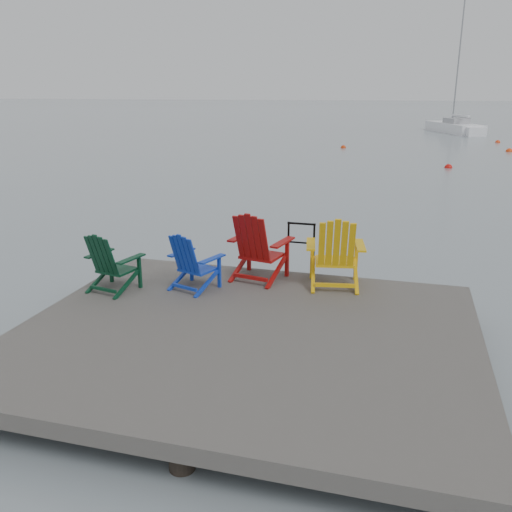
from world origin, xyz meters
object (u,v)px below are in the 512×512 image
(chair_red, at_px, (258,246))
(buoy_b, at_px, (343,148))
(handrail, at_px, (301,243))
(buoy_c, at_px, (498,143))
(sailboat_near, at_px, (454,128))
(chair_yellow, at_px, (336,252))
(chair_green, at_px, (111,262))
(chair_blue, at_px, (192,261))
(buoy_a, at_px, (448,168))
(buoy_d, at_px, (509,152))

(chair_red, xyz_separation_m, buoy_b, (-1.74, 27.02, -1.08))
(handrail, bearing_deg, buoy_c, 76.95)
(handrail, height_order, sailboat_near, sailboat_near)
(chair_red, height_order, buoy_b, chair_red)
(handrail, bearing_deg, chair_yellow, -37.59)
(handrail, distance_m, buoy_c, 33.97)
(chair_green, xyz_separation_m, chair_blue, (1.20, 0.41, -0.01))
(sailboat_near, distance_m, buoy_a, 23.89)
(chair_green, xyz_separation_m, buoy_b, (0.32, 28.15, -0.98))
(chair_yellow, height_order, buoy_c, chair_yellow)
(chair_red, xyz_separation_m, sailboat_near, (5.95, 42.84, -0.73))
(chair_green, height_order, chair_red, chair_red)
(handrail, height_order, buoy_c, handrail)
(chair_red, xyz_separation_m, chair_yellow, (1.28, -0.00, 0.00))
(chair_yellow, distance_m, buoy_a, 19.27)
(chair_yellow, relative_size, buoy_a, 3.14)
(buoy_b, height_order, buoy_d, buoy_d)
(chair_red, bearing_deg, buoy_c, 87.75)
(chair_red, relative_size, sailboat_near, 0.10)
(buoy_a, height_order, buoy_d, buoy_d)
(chair_yellow, relative_size, buoy_d, 2.94)
(handrail, height_order, chair_yellow, chair_yellow)
(chair_blue, xyz_separation_m, chair_yellow, (2.14, 0.72, 0.11))
(handrail, relative_size, buoy_a, 2.45)
(handrail, height_order, chair_red, chair_red)
(chair_green, relative_size, buoy_c, 2.72)
(chair_blue, distance_m, buoy_d, 29.64)
(chair_blue, bearing_deg, chair_yellow, 37.19)
(chair_yellow, distance_m, buoy_d, 28.37)
(chair_yellow, height_order, buoy_d, chair_yellow)
(buoy_a, distance_m, buoy_b, 9.95)
(chair_blue, height_order, buoy_a, chair_blue)
(chair_green, height_order, chair_yellow, chair_yellow)
(chair_red, bearing_deg, buoy_d, 85.18)
(buoy_d, bearing_deg, buoy_b, -177.15)
(handrail, xyz_separation_m, chair_green, (-2.69, -1.62, -0.06))
(buoy_a, xyz_separation_m, buoy_c, (4.13, 14.56, 0.00))
(chair_yellow, xyz_separation_m, buoy_b, (-3.01, 27.02, -1.08))
(buoy_d, bearing_deg, sailboat_near, 98.06)
(handrail, bearing_deg, buoy_d, 74.50)
(buoy_d, bearing_deg, chair_red, -106.44)
(chair_green, relative_size, sailboat_near, 0.09)
(chair_red, relative_size, buoy_a, 3.13)
(chair_blue, height_order, buoy_b, chair_blue)
(chair_blue, xyz_separation_m, buoy_b, (-0.87, 27.74, -0.97))
(chair_red, xyz_separation_m, buoy_c, (8.29, 33.57, -1.08))
(chair_blue, height_order, buoy_c, chair_blue)
(chair_green, bearing_deg, sailboat_near, 91.74)
(sailboat_near, height_order, buoy_a, sailboat_near)
(chair_green, height_order, buoy_a, chair_green)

